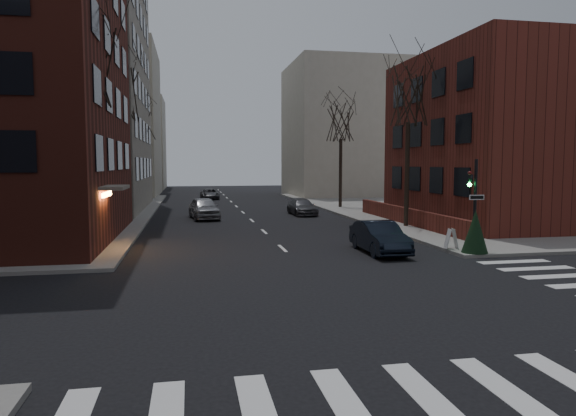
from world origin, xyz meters
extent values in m
plane|color=black|center=(0.00, 0.00, 0.00)|extent=(160.00, 160.00, 0.00)
cube|color=gray|center=(29.00, 30.00, 0.07)|extent=(44.00, 44.00, 0.15)
cube|color=gray|center=(-17.00, 34.00, 14.00)|extent=(18.00, 18.00, 28.00)
cube|color=maroon|center=(16.50, 19.00, 5.50)|extent=(12.00, 14.00, 11.00)
cube|color=maroon|center=(9.30, 19.00, 0.65)|extent=(0.35, 16.00, 1.00)
cube|color=#BDB4A0|center=(-15.00, 55.00, 9.00)|extent=(14.00, 16.00, 18.00)
cube|color=#BDB4A0|center=(15.00, 50.00, 8.00)|extent=(14.00, 14.00, 16.00)
cube|color=#BDB4A0|center=(-13.00, 72.00, 7.00)|extent=(10.00, 12.00, 14.00)
cylinder|color=black|center=(8.00, 9.00, 2.15)|extent=(0.14, 0.14, 4.00)
cylinder|color=black|center=(8.00, 9.00, 0.25)|extent=(0.44, 0.44, 0.20)
imported|color=black|center=(7.75, 9.00, 3.00)|extent=(0.16, 0.20, 1.00)
sphere|color=#19FF4C|center=(7.68, 8.95, 3.05)|extent=(0.18, 0.18, 0.18)
cube|color=white|center=(8.00, 8.88, 2.50)|extent=(0.70, 0.03, 0.22)
cylinder|color=#2D231C|center=(-8.80, 14.00, 3.47)|extent=(0.28, 0.28, 6.65)
cylinder|color=#2D231C|center=(-8.80, 26.00, 3.65)|extent=(0.28, 0.28, 7.00)
cylinder|color=#2D231C|center=(-8.80, 40.00, 3.30)|extent=(0.28, 0.28, 6.30)
cylinder|color=#2D231C|center=(8.80, 18.00, 3.30)|extent=(0.28, 0.28, 6.30)
cylinder|color=#2D231C|center=(8.80, 32.00, 3.12)|extent=(0.28, 0.28, 5.95)
cylinder|color=black|center=(-8.20, 22.00, 3.15)|extent=(0.12, 0.12, 6.00)
sphere|color=#FFA54C|center=(-8.20, 22.00, 6.25)|extent=(0.36, 0.36, 0.36)
cylinder|color=black|center=(-8.20, 42.00, 3.15)|extent=(0.12, 0.12, 6.00)
sphere|color=#FFA54C|center=(-8.20, 42.00, 6.25)|extent=(0.36, 0.36, 0.36)
imported|color=black|center=(4.00, 10.00, 0.70)|extent=(1.50, 4.28, 1.41)
imported|color=gray|center=(-3.25, 25.67, 0.78)|extent=(2.39, 4.76, 1.56)
imported|color=#424247|center=(4.28, 27.15, 0.61)|extent=(1.89, 4.29, 1.22)
imported|color=#424247|center=(-2.04, 46.16, 0.58)|extent=(2.06, 4.22, 1.16)
cube|color=silver|center=(7.30, 9.69, 0.60)|extent=(0.52, 0.64, 0.90)
cone|color=black|center=(7.75, 8.50, 1.07)|extent=(1.17, 1.17, 1.84)
camera|label=1|loc=(-4.23, -11.35, 3.97)|focal=32.00mm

